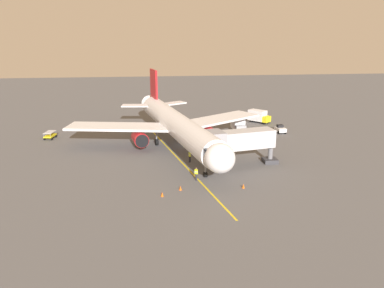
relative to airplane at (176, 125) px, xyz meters
The scene contains 13 objects.
ground_plane 4.59m from the airplane, 138.13° to the right, with size 220.00×220.00×0.00m, color #565659.
apron_lead_in_line 7.44m from the airplane, 90.52° to the left, with size 0.24×40.00×0.01m, color yellow.
airplane is the anchor object (origin of this frame).
jet_bridge 12.50m from the airplane, 127.05° to the left, with size 11.51×4.93×5.40m.
ground_crew_marshaller 14.90m from the airplane, 95.66° to the left, with size 0.46×0.38×1.71m.
ground_crew_wing_walker 8.04m from the airplane, 101.20° to the left, with size 0.32×0.44×1.71m.
tug_near_nose 22.18m from the airplane, 159.29° to the right, with size 1.77×2.44×1.50m.
box_truck_portside 16.23m from the airplane, 142.87° to the right, with size 2.06×4.63×2.62m.
baggage_cart_starboard_side 23.80m from the airplane, 21.40° to the right, with size 1.92×2.80×1.27m.
box_truck_rear_apron 25.35m from the airplane, 138.71° to the right, with size 4.46×4.77×2.62m.
safety_cone_nose_left 19.63m from the airplane, 80.67° to the left, with size 0.32×0.32×0.55m, color #F2590F.
safety_cone_nose_right 17.87m from the airplane, 87.13° to the left, with size 0.32×0.32×0.55m, color #F2590F.
safety_cone_wing_port 19.37m from the airplane, 110.97° to the left, with size 0.32×0.32×0.55m, color #F2590F.
Camera 1 is at (6.22, 60.83, 18.00)m, focal length 35.35 mm.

